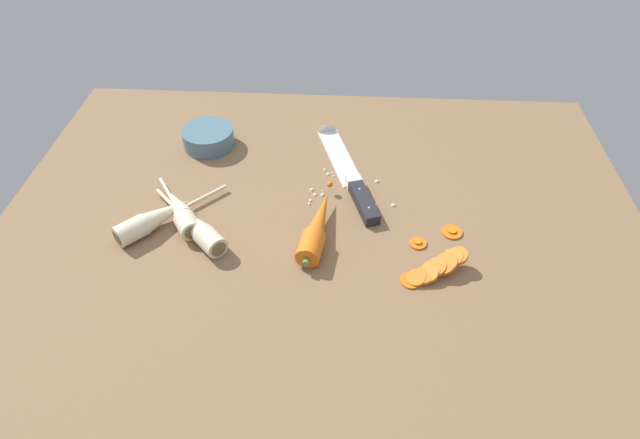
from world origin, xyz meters
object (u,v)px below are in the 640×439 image
object	(u,v)px
carrot_slice_stray_mid	(418,242)
prep_bowl	(208,137)
chefs_knife	(345,167)
carrot_slice_stack	(435,268)
parsnip_mid_right	(155,219)
parsnip_mid_left	(181,213)
parsnip_front	(197,227)
carrot_slice_stray_near	(452,231)
whole_carrot	(317,227)

from	to	relation	value
carrot_slice_stray_mid	prep_bowl	distance (cm)	51.38
chefs_knife	carrot_slice_stack	world-z (taller)	carrot_slice_stack
parsnip_mid_right	prep_bowl	distance (cm)	26.48
carrot_slice_stack	carrot_slice_stray_mid	size ratio (longest dim) A/B	3.64
parsnip_mid_left	prep_bowl	xyz separation A→B (cm)	(-0.11, 24.24, 0.17)
parsnip_front	chefs_knife	bearing A→B (deg)	39.14
parsnip_front	carrot_slice_stray_mid	xyz separation A→B (cm)	(39.30, 0.15, -1.62)
carrot_slice_stray_near	carrot_slice_stray_mid	distance (cm)	7.15
parsnip_mid_left	carrot_slice_stray_near	bearing A→B (deg)	-0.34
parsnip_mid_left	parsnip_mid_right	xyz separation A→B (cm)	(-4.30, -1.90, -0.00)
parsnip_front	prep_bowl	size ratio (longest dim) A/B	1.59
carrot_slice_stray_near	parsnip_mid_right	bearing A→B (deg)	-178.29
parsnip_front	prep_bowl	distance (cm)	28.19
prep_bowl	parsnip_mid_right	bearing A→B (deg)	-99.09
prep_bowl	whole_carrot	bearing A→B (deg)	-46.60
whole_carrot	carrot_slice_stray_mid	distance (cm)	18.08
parsnip_front	carrot_slice_stray_near	size ratio (longest dim) A/B	4.64
chefs_knife	parsnip_mid_right	bearing A→B (deg)	-150.38
whole_carrot	parsnip_mid_left	bearing A→B (deg)	174.48
chefs_knife	carrot_slice_stray_near	distance (cm)	26.54
chefs_knife	carrot_slice_stray_near	bearing A→B (deg)	-41.93
whole_carrot	carrot_slice_stack	bearing A→B (deg)	-21.83
carrot_slice_stack	carrot_slice_stray_near	world-z (taller)	carrot_slice_stack
whole_carrot	carrot_slice_stray_near	xyz separation A→B (cm)	(24.34, 2.13, -1.74)
parsnip_mid_right	carrot_slice_stray_near	world-z (taller)	parsnip_mid_right
parsnip_mid_right	carrot_slice_stack	distance (cm)	50.35
parsnip_mid_left	carrot_slice_stack	world-z (taller)	parsnip_mid_left
carrot_slice_stray_near	carrot_slice_stack	bearing A→B (deg)	-112.09
parsnip_mid_left	carrot_slice_stack	bearing A→B (deg)	-13.07
carrot_slice_stray_near	carrot_slice_stray_mid	world-z (taller)	same
parsnip_mid_right	prep_bowl	bearing A→B (deg)	80.91
parsnip_front	carrot_slice_stack	distance (cm)	42.10
parsnip_mid_right	chefs_knife	bearing A→B (deg)	29.62
carrot_slice_stray_near	prep_bowl	world-z (taller)	prep_bowl
chefs_knife	prep_bowl	xyz separation A→B (cm)	(-29.82, 6.81, 1.50)
parsnip_mid_right	carrot_slice_stray_mid	bearing A→B (deg)	-1.96
chefs_knife	carrot_slice_stray_near	size ratio (longest dim) A/B	9.02
chefs_knife	whole_carrot	bearing A→B (deg)	-103.04
carrot_slice_stray_near	prep_bowl	xyz separation A→B (cm)	(-49.57, 24.54, 1.79)
chefs_knife	whole_carrot	xyz separation A→B (cm)	(-4.60, -19.86, 1.45)
carrot_slice_stray_near	prep_bowl	bearing A→B (deg)	153.66
chefs_knife	parsnip_mid_left	xyz separation A→B (cm)	(-29.71, -17.43, 1.33)
chefs_knife	parsnip_front	world-z (taller)	parsnip_front
parsnip_front	carrot_slice_stray_near	xyz separation A→B (cm)	(45.68, 3.37, -1.62)
parsnip_front	carrot_slice_stray_near	bearing A→B (deg)	4.22
whole_carrot	parsnip_front	xyz separation A→B (cm)	(-21.34, -1.25, -0.12)
carrot_slice_stack	carrot_slice_stray_mid	xyz separation A→B (cm)	(-2.23, 6.99, -1.10)
carrot_slice_stray_near	carrot_slice_stray_mid	size ratio (longest dim) A/B	1.20
parsnip_mid_right	carrot_slice_stray_mid	distance (cm)	47.43
parsnip_mid_left	parsnip_front	bearing A→B (deg)	-44.23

